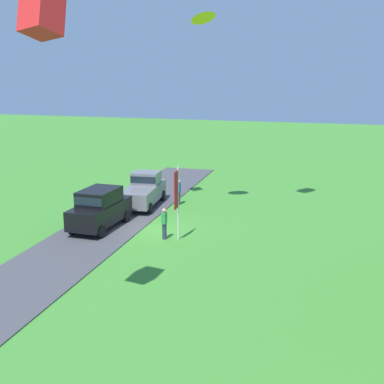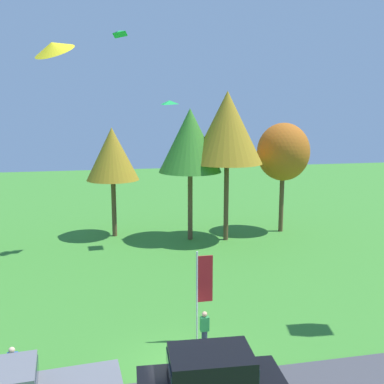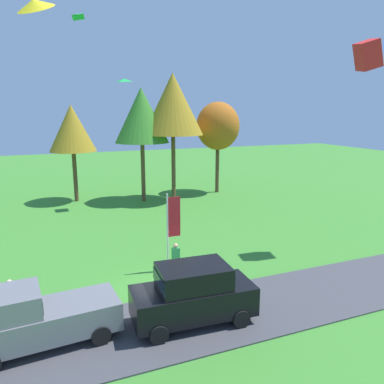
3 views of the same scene
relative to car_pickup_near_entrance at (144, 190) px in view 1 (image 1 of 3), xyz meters
name	(u,v)px [view 1 (image 1 of 3)]	position (x,y,z in m)	size (l,w,h in m)	color
ground_plane	(150,230)	(4.97, 2.21, -1.11)	(120.00, 120.00, 0.00)	#3D842D
pavement_strip	(107,226)	(4.97, -0.48, -1.08)	(36.00, 4.40, 0.06)	#424247
car_pickup_near_entrance	(144,190)	(0.00, 0.00, 0.00)	(5.13, 2.35, 2.14)	slate
car_suv_by_flagpole	(100,207)	(5.43, -0.65, 0.19)	(4.70, 2.27, 2.28)	black
person_beside_suv	(164,223)	(6.21, 3.48, -0.23)	(0.36, 0.24, 1.71)	#2D334C
person_on_lawn	(179,192)	(-0.95, 2.12, -0.23)	(0.36, 0.24, 1.71)	#2D334C
flag_banner	(177,194)	(6.28, 4.21, 1.44)	(0.71, 0.08, 4.03)	silver
kite_box_high_left	(42,12)	(16.91, 3.17, 9.70)	(1.01, 1.01, 1.41)	red
kite_delta_topmost	(202,16)	(0.78, 4.16, 10.85)	(1.47, 1.47, 0.34)	yellow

